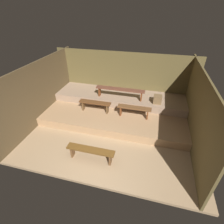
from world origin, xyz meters
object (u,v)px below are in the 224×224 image
at_px(wooden_crate_middle, 158,99).
at_px(bench_floor_center, 91,151).
at_px(bench_middle_center, 120,90).
at_px(bench_lower_left, 95,104).
at_px(bench_lower_right, 134,109).

bearing_deg(wooden_crate_middle, bench_floor_center, -121.37).
height_order(bench_middle_center, wooden_crate_middle, bench_middle_center).
distance_m(bench_floor_center, bench_lower_left, 2.23).
distance_m(bench_floor_center, bench_lower_right, 2.35).
bearing_deg(bench_lower_left, bench_lower_right, 0.00).
relative_size(bench_lower_left, bench_middle_center, 0.62).
distance_m(bench_lower_left, bench_lower_right, 1.54).
bearing_deg(bench_middle_center, bench_lower_left, -136.95).
xyz_separation_m(bench_floor_center, bench_middle_center, (0.23, 2.90, 0.63)).
xyz_separation_m(bench_lower_left, wooden_crate_middle, (2.34, 0.74, 0.14)).
xyz_separation_m(bench_lower_left, bench_middle_center, (0.82, 0.77, 0.33)).
bearing_deg(bench_lower_right, wooden_crate_middle, 42.61).
bearing_deg(bench_floor_center, bench_middle_center, 85.50).
bearing_deg(bench_middle_center, bench_lower_right, -46.92).
xyz_separation_m(bench_floor_center, bench_lower_right, (0.95, 2.13, 0.30)).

